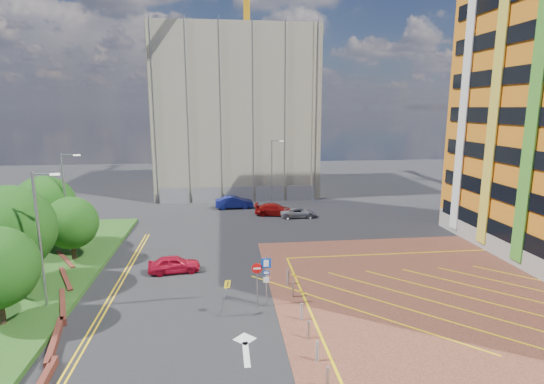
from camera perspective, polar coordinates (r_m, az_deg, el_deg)
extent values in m
plane|color=black|center=(25.70, -1.70, -16.10)|extent=(140.00, 140.00, 0.00)
cube|color=brown|center=(30.17, 26.62, -13.02)|extent=(26.00, 26.00, 0.02)
cube|color=maroon|center=(25.30, -27.17, -17.39)|extent=(1.25, 4.56, 0.40)
cube|color=maroon|center=(28.99, -26.30, -13.58)|extent=(1.86, 4.43, 0.40)
cube|color=maroon|center=(32.84, -25.99, -10.62)|extent=(2.29, 4.27, 0.40)
cube|color=maroon|center=(36.84, -26.04, -8.28)|extent=(2.69, 4.06, 0.40)
cylinder|color=#3D2B1C|center=(27.81, -32.67, -12.82)|extent=(0.36, 0.36, 2.00)
cylinder|color=#3D2B1C|center=(32.55, -31.30, -8.90)|extent=(0.36, 0.36, 2.40)
sphere|color=#143B0D|center=(31.79, -31.80, -4.24)|extent=(5.60, 5.60, 5.60)
cylinder|color=#3D2B1C|center=(36.31, -25.12, -6.82)|extent=(0.36, 0.36, 1.80)
sphere|color=#143B0D|center=(35.77, -25.39, -3.77)|extent=(4.00, 4.00, 4.00)
cylinder|color=#3D2B1C|center=(39.97, -27.91, -5.17)|extent=(0.36, 0.36, 2.20)
sphere|color=#143B0D|center=(39.40, -28.24, -1.70)|extent=(5.00, 5.00, 5.00)
cylinder|color=#9EA0A8|center=(27.93, -28.78, -5.76)|extent=(0.16, 0.16, 8.00)
cylinder|color=#9EA0A8|center=(26.91, -28.38, 2.16)|extent=(1.20, 0.10, 0.10)
cube|color=silver|center=(26.70, -27.18, 2.14)|extent=(0.50, 0.15, 0.12)
cylinder|color=#9EA0A8|center=(37.69, -26.02, -1.37)|extent=(0.16, 0.16, 8.00)
cylinder|color=#9EA0A8|center=(36.92, -25.66, 4.53)|extent=(1.20, 0.10, 0.10)
cube|color=silver|center=(36.73, -24.77, 4.53)|extent=(0.50, 0.15, 0.12)
cylinder|color=#9EA0A8|center=(51.68, -0.03, 2.59)|extent=(0.16, 0.16, 8.00)
cylinder|color=#9EA0A8|center=(51.30, 0.64, 6.89)|extent=(1.20, 0.10, 0.10)
cube|color=silver|center=(51.39, 1.31, 6.86)|extent=(0.50, 0.15, 0.12)
cylinder|color=#9EA0A8|center=(25.96, -0.79, -11.89)|extent=(0.10, 0.10, 3.20)
cube|color=#0936A5|center=(25.50, -0.79, -9.55)|extent=(0.60, 0.04, 0.60)
cube|color=white|center=(25.47, -0.79, -9.57)|extent=(0.30, 0.02, 0.42)
cube|color=#0936A5|center=(25.72, -0.79, -10.79)|extent=(0.40, 0.04, 0.25)
cube|color=white|center=(25.69, -0.78, -10.82)|extent=(0.28, 0.02, 0.14)
cube|color=white|center=(25.89, -0.79, -11.72)|extent=(0.35, 0.04, 0.35)
cylinder|color=#9EA0A8|center=(26.01, -2.03, -12.45)|extent=(0.08, 0.08, 2.70)
cylinder|color=red|center=(25.56, -2.04, -10.22)|extent=(0.64, 0.04, 0.64)
cube|color=white|center=(25.54, -2.03, -10.24)|extent=(0.44, 0.02, 0.10)
cylinder|color=#9EA0A8|center=(25.07, -6.49, -14.10)|extent=(0.63, 0.08, 2.15)
cube|color=yellow|center=(24.68, -6.02, -12.22)|extent=(0.42, 0.42, 0.55)
cylinder|color=#9EA0A8|center=(19.86, 7.49, -23.67)|extent=(0.14, 0.14, 0.90)
cylinder|color=black|center=(21.48, 6.10, -20.68)|extent=(0.14, 0.14, 0.90)
cylinder|color=#9EA0A8|center=(23.16, 4.96, -18.10)|extent=(0.14, 0.14, 0.90)
cylinder|color=black|center=(24.88, 4.00, -15.87)|extent=(0.14, 0.14, 0.90)
cylinder|color=#9EA0A8|center=(27.54, 2.82, -13.06)|extent=(0.14, 0.14, 0.90)
cylinder|color=black|center=(29.35, 2.16, -11.46)|extent=(0.14, 0.14, 0.90)
cube|color=#A49E86|center=(62.77, -5.02, 10.51)|extent=(21.20, 19.20, 22.00)
cube|color=orange|center=(65.06, -3.34, 15.85)|extent=(0.90, 0.90, 34.00)
cube|color=gray|center=(53.91, -3.45, -0.30)|extent=(21.60, 0.06, 2.00)
imported|color=red|center=(32.08, -13.02, -9.42)|extent=(3.86, 1.93, 1.26)
imported|color=navy|center=(50.68, -5.11, -1.38)|extent=(4.52, 1.75, 1.47)
imported|color=#990E0D|center=(47.27, 0.42, -2.36)|extent=(4.79, 2.69, 1.31)
imported|color=#A7A6AE|center=(46.50, 3.49, -2.76)|extent=(3.91, 1.85, 1.08)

